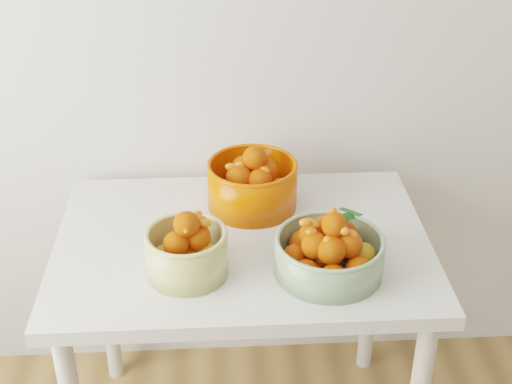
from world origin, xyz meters
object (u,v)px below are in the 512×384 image
table (243,268)px  bowl_green (329,251)px  bowl_cream (187,251)px  bowl_orange (252,183)px

table → bowl_green: 0.30m
bowl_green → bowl_cream: bearing=177.7°
bowl_cream → bowl_orange: (0.18, 0.31, 0.01)m
table → bowl_cream: 0.26m
table → bowl_green: bowl_green is taller
table → bowl_green: size_ratio=2.78×
bowl_cream → bowl_orange: bearing=60.5°
bowl_green → table: bearing=143.2°
bowl_cream → bowl_green: size_ratio=0.72×
table → bowl_orange: bowl_orange is taller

